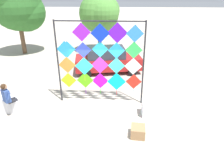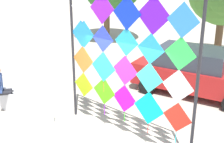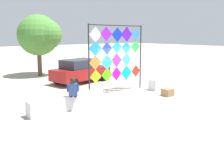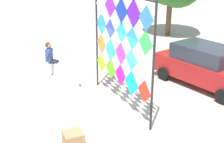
% 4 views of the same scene
% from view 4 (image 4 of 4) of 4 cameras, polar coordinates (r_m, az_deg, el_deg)
% --- Properties ---
extents(ground, '(120.00, 120.00, 0.00)m').
position_cam_4_polar(ground, '(10.48, -1.92, -6.62)').
color(ground, '#ADA393').
extents(plaza_ledge_left, '(3.47, 0.52, 0.64)m').
position_cam_4_polar(plaza_ledge_left, '(13.36, -9.85, 0.76)').
color(plaza_ledge_left, silver).
rests_on(plaza_ledge_left, ground).
extents(kite_display_rack, '(3.80, 0.09, 3.75)m').
position_cam_4_polar(kite_display_rack, '(9.90, 1.59, 5.55)').
color(kite_display_rack, '#232328').
rests_on(kite_display_rack, ground).
extents(seated_vendor, '(0.68, 0.72, 1.48)m').
position_cam_4_polar(seated_vendor, '(12.99, -11.11, 2.68)').
color(seated_vendor, black).
rests_on(seated_vendor, ground).
extents(parked_car, '(4.31, 2.51, 1.58)m').
position_cam_4_polar(parked_car, '(12.47, 16.95, 1.04)').
color(parked_car, maroon).
rests_on(parked_car, ground).
extents(cardboard_box_large, '(0.54, 0.55, 0.38)m').
position_cam_4_polar(cardboard_box_large, '(8.54, -7.17, -12.21)').
color(cardboard_box_large, '#9E754C').
rests_on(cardboard_box_large, ground).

